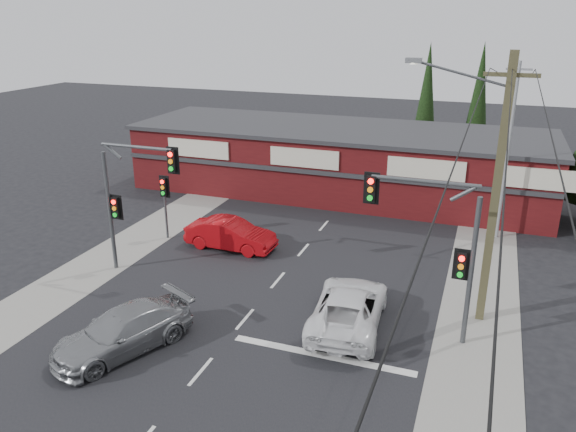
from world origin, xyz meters
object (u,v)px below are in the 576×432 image
(red_sedan, at_px, (231,234))
(utility_pole, at_px, (493,184))
(white_suv, at_px, (349,307))
(shop_building, at_px, (338,159))
(silver_suv, at_px, (123,331))

(red_sedan, distance_m, utility_pole, 13.06)
(red_sedan, bearing_deg, white_suv, -123.11)
(white_suv, bearing_deg, red_sedan, -39.58)
(shop_building, xyz_separation_m, utility_pole, (9.36, -14.00, 3.26))
(red_sedan, xyz_separation_m, utility_pole, (11.85, -2.92, 4.65))
(white_suv, distance_m, silver_suv, 8.20)
(white_suv, bearing_deg, silver_suv, 27.01)
(shop_building, distance_m, utility_pole, 17.15)
(shop_building, bearing_deg, utility_pole, -56.24)
(white_suv, relative_size, silver_suv, 1.07)
(shop_building, height_order, utility_pole, utility_pole)
(red_sedan, relative_size, utility_pole, 0.45)
(white_suv, distance_m, red_sedan, 8.93)
(white_suv, relative_size, shop_building, 0.20)
(shop_building, bearing_deg, silver_suv, -95.97)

